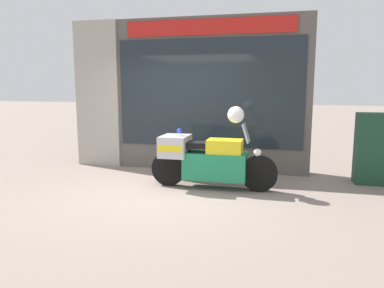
% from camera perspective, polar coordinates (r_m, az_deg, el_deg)
% --- Properties ---
extents(ground_plane, '(60.00, 60.00, 0.00)m').
position_cam_1_polar(ground_plane, '(6.56, -4.99, -7.37)').
color(ground_plane, gray).
extents(shop_building, '(5.18, 0.55, 3.24)m').
position_cam_1_polar(shop_building, '(8.33, -3.40, 7.50)').
color(shop_building, '#56514C').
rests_on(shop_building, ground).
extents(window_display, '(3.70, 0.30, 2.02)m').
position_cam_1_polar(window_display, '(8.26, 2.45, -0.53)').
color(window_display, slate).
rests_on(window_display, ground).
extents(paramedic_motorcycle, '(2.28, 0.63, 1.19)m').
position_cam_1_polar(paramedic_motorcycle, '(6.73, 2.08, -2.24)').
color(paramedic_motorcycle, black).
rests_on(paramedic_motorcycle, ground).
extents(utility_cabinet, '(0.93, 0.42, 1.33)m').
position_cam_1_polar(utility_cabinet, '(7.79, 26.98, -0.69)').
color(utility_cabinet, '#193D28').
rests_on(utility_cabinet, ground).
extents(white_helmet, '(0.29, 0.29, 0.29)m').
position_cam_1_polar(white_helmet, '(6.53, 6.69, 4.45)').
color(white_helmet, white).
rests_on(white_helmet, paramedic_motorcycle).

